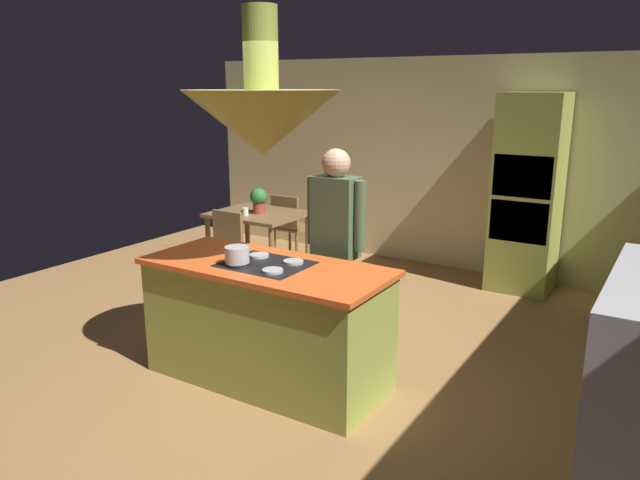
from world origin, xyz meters
The scene contains 13 objects.
ground centered at (0.00, 0.00, 0.00)m, with size 8.16×8.16×0.00m, color #9E7042.
wall_back centered at (0.00, 3.45, 1.27)m, with size 6.80×0.10×2.55m, color beige.
kitchen_island centered at (0.00, -0.20, 0.47)m, with size 1.88×0.82×0.95m.
oven_tower centered at (1.10, 3.04, 1.07)m, with size 0.66×0.62×2.15m.
dining_table centered at (-1.70, 1.90, 0.65)m, with size 1.05×0.85×0.76m.
person_at_island centered at (0.20, 0.48, 1.00)m, with size 0.53×0.23×1.74m.
range_hood centered at (0.00, -0.20, 1.99)m, with size 1.10×1.10×1.00m.
pendant_light_over_table centered at (-1.70, 1.90, 1.86)m, with size 0.32×0.32×0.82m.
chair_facing_island centered at (-1.70, 1.25, 0.50)m, with size 0.40×0.40×0.87m.
chair_by_back_wall centered at (-1.70, 2.55, 0.50)m, with size 0.40×0.40×0.87m.
potted_plant_on_table centered at (-1.66, 1.87, 0.93)m, with size 0.20×0.20×0.30m.
cup_on_table centered at (-1.71, 1.69, 0.81)m, with size 0.07×0.07×0.09m, color white.
cooking_pot_on_cooktop centered at (-0.16, -0.33, 1.01)m, with size 0.18×0.18×0.12m, color #B2B2B7.
Camera 1 is at (2.59, -3.59, 2.21)m, focal length 33.71 mm.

